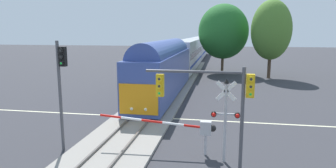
{
  "coord_description": "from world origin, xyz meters",
  "views": [
    {
      "loc": [
        5.53,
        -20.83,
        6.27
      ],
      "look_at": [
        1.23,
        3.15,
        2.0
      ],
      "focal_mm": 32.01,
      "sensor_mm": 36.0,
      "label": 1
    }
  ],
  "objects_px": {
    "traffic_signal_median": "(61,79)",
    "traffic_signal_near_right": "(213,94)",
    "crossing_gate_near": "(191,127)",
    "crossing_signal_mast": "(226,112)",
    "oak_far_right": "(271,30)",
    "commuter_train": "(189,53)",
    "elm_centre_background": "(223,32)"
  },
  "relations": [
    {
      "from": "crossing_gate_near",
      "to": "traffic_signal_near_right",
      "type": "distance_m",
      "value": 3.07
    },
    {
      "from": "crossing_gate_near",
      "to": "traffic_signal_near_right",
      "type": "xyz_separation_m",
      "value": [
        1.1,
        -1.88,
        2.17
      ]
    },
    {
      "from": "commuter_train",
      "to": "crossing_gate_near",
      "type": "height_order",
      "value": "commuter_train"
    },
    {
      "from": "traffic_signal_median",
      "to": "elm_centre_background",
      "type": "height_order",
      "value": "elm_centre_background"
    },
    {
      "from": "crossing_signal_mast",
      "to": "traffic_signal_median",
      "type": "bearing_deg",
      "value": -179.76
    },
    {
      "from": "crossing_gate_near",
      "to": "oak_far_right",
      "type": "bearing_deg",
      "value": 74.14
    },
    {
      "from": "commuter_train",
      "to": "crossing_signal_mast",
      "type": "bearing_deg",
      "value": -81.06
    },
    {
      "from": "crossing_gate_near",
      "to": "elm_centre_background",
      "type": "xyz_separation_m",
      "value": [
        1.55,
        31.2,
        4.84
      ]
    },
    {
      "from": "traffic_signal_near_right",
      "to": "elm_centre_background",
      "type": "distance_m",
      "value": 33.18
    },
    {
      "from": "traffic_signal_median",
      "to": "elm_centre_background",
      "type": "relative_size",
      "value": 0.56
    },
    {
      "from": "commuter_train",
      "to": "crossing_signal_mast",
      "type": "xyz_separation_m",
      "value": [
        5.79,
        -36.84,
        -0.22
      ]
    },
    {
      "from": "traffic_signal_near_right",
      "to": "oak_far_right",
      "type": "height_order",
      "value": "oak_far_right"
    },
    {
      "from": "commuter_train",
      "to": "crossing_gate_near",
      "type": "xyz_separation_m",
      "value": [
        4.11,
        -36.14,
        -1.29
      ]
    },
    {
      "from": "elm_centre_background",
      "to": "traffic_signal_near_right",
      "type": "bearing_deg",
      "value": -90.77
    },
    {
      "from": "commuter_train",
      "to": "oak_far_right",
      "type": "relative_size",
      "value": 6.41
    },
    {
      "from": "commuter_train",
      "to": "elm_centre_background",
      "type": "height_order",
      "value": "elm_centre_background"
    },
    {
      "from": "elm_centre_background",
      "to": "crossing_signal_mast",
      "type": "bearing_deg",
      "value": -89.77
    },
    {
      "from": "traffic_signal_near_right",
      "to": "elm_centre_background",
      "type": "bearing_deg",
      "value": 89.23
    },
    {
      "from": "crossing_signal_mast",
      "to": "oak_far_right",
      "type": "distance_m",
      "value": 29.09
    },
    {
      "from": "traffic_signal_near_right",
      "to": "elm_centre_background",
      "type": "relative_size",
      "value": 0.47
    },
    {
      "from": "traffic_signal_median",
      "to": "traffic_signal_near_right",
      "type": "relative_size",
      "value": 1.21
    },
    {
      "from": "crossing_gate_near",
      "to": "oak_far_right",
      "type": "relative_size",
      "value": 0.59
    },
    {
      "from": "traffic_signal_median",
      "to": "oak_far_right",
      "type": "xyz_separation_m",
      "value": [
        14.46,
        28.2,
        2.59
      ]
    },
    {
      "from": "crossing_gate_near",
      "to": "crossing_signal_mast",
      "type": "height_order",
      "value": "crossing_signal_mast"
    },
    {
      "from": "crossing_gate_near",
      "to": "traffic_signal_median",
      "type": "relative_size",
      "value": 1.07
    },
    {
      "from": "crossing_signal_mast",
      "to": "commuter_train",
      "type": "bearing_deg",
      "value": 98.94
    },
    {
      "from": "crossing_gate_near",
      "to": "elm_centre_background",
      "type": "height_order",
      "value": "elm_centre_background"
    },
    {
      "from": "crossing_gate_near",
      "to": "traffic_signal_near_right",
      "type": "bearing_deg",
      "value": -59.58
    },
    {
      "from": "elm_centre_background",
      "to": "traffic_signal_median",
      "type": "bearing_deg",
      "value": -104.42
    },
    {
      "from": "commuter_train",
      "to": "traffic_signal_median",
      "type": "relative_size",
      "value": 11.52
    },
    {
      "from": "commuter_train",
      "to": "traffic_signal_near_right",
      "type": "height_order",
      "value": "commuter_train"
    },
    {
      "from": "traffic_signal_near_right",
      "to": "oak_far_right",
      "type": "distance_m",
      "value": 30.24
    }
  ]
}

